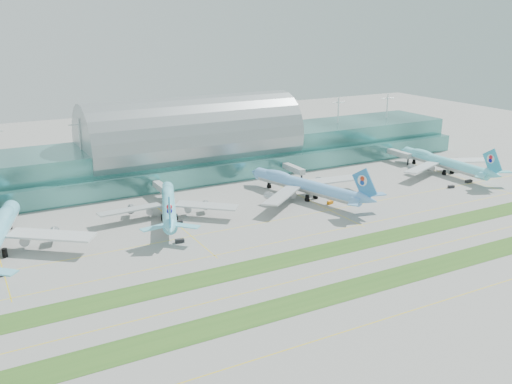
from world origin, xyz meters
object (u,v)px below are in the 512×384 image
airliner_b (169,205)px  airliner_d (443,162)px  terminal (192,149)px  airliner_c (305,185)px

airliner_b → airliner_d: (162.23, -2.45, 0.45)m
terminal → airliner_c: bearing=-66.2°
airliner_b → airliner_c: airliner_c is taller
airliner_c → airliner_d: bearing=-14.5°
airliner_b → airliner_c: 67.80m
airliner_b → terminal: bearing=78.3°
airliner_d → airliner_b: bearing=-179.9°
terminal → airliner_b: (-37.62, -63.12, -8.35)m
terminal → airliner_c: (30.01, -67.89, -7.61)m
terminal → airliner_b: 73.95m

